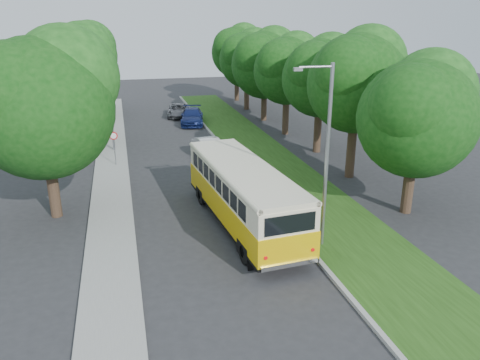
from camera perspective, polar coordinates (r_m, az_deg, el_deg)
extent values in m
plane|color=#2A2A2C|center=(22.32, -2.98, -6.47)|extent=(120.00, 120.00, 0.00)
cube|color=gray|center=(27.56, 2.26, -1.15)|extent=(0.20, 70.00, 0.15)
cube|color=#214412|center=(28.30, 6.82, -0.75)|extent=(4.50, 70.00, 0.13)
cube|color=gray|center=(26.55, -15.42, -2.71)|extent=(2.20, 70.00, 0.12)
cylinder|color=#332319|center=(25.50, 19.89, -0.23)|extent=(0.56, 0.56, 3.35)
sphere|color=#0E3E0E|center=(24.67, 20.75, 6.97)|extent=(5.85, 5.85, 5.85)
sphere|color=#0E3E0E|center=(25.54, 22.24, 9.85)|extent=(4.38, 4.38, 4.38)
sphere|color=#0E3E0E|center=(23.45, 20.19, 8.28)|extent=(4.09, 4.09, 4.09)
cylinder|color=#332319|center=(30.18, 13.44, 4.24)|extent=(0.56, 0.56, 4.26)
sphere|color=#0E3E0E|center=(29.46, 14.02, 11.34)|extent=(5.98, 5.98, 5.98)
sphere|color=#0E3E0E|center=(30.36, 15.46, 13.72)|extent=(4.49, 4.49, 4.49)
sphere|color=#0E3E0E|center=(28.30, 13.22, 12.63)|extent=(4.19, 4.19, 4.19)
cylinder|color=#332319|center=(35.59, 9.46, 6.50)|extent=(0.56, 0.56, 3.95)
sphere|color=#0E3E0E|center=(35.00, 9.78, 12.12)|extent=(5.61, 5.61, 5.61)
sphere|color=#0E3E0E|center=(35.80, 10.99, 14.01)|extent=(4.21, 4.21, 4.21)
sphere|color=#0E3E0E|center=(33.95, 9.00, 13.14)|extent=(3.92, 3.92, 3.92)
cylinder|color=#332319|center=(40.91, 5.59, 8.25)|extent=(0.56, 0.56, 3.86)
sphere|color=#0E3E0E|center=(40.39, 5.76, 13.10)|extent=(5.64, 5.64, 5.64)
sphere|color=#0E3E0E|center=(41.16, 6.87, 14.75)|extent=(4.23, 4.23, 4.23)
sphere|color=#0E3E0E|center=(39.38, 4.96, 14.00)|extent=(3.95, 3.95, 3.95)
cylinder|color=#332319|center=(46.49, 2.94, 9.46)|extent=(0.56, 0.56, 3.58)
sphere|color=#0E3E0E|center=(46.03, 3.01, 13.80)|extent=(6.36, 6.36, 6.36)
sphere|color=#0E3E0E|center=(46.87, 4.15, 15.44)|extent=(4.77, 4.77, 4.77)
sphere|color=#0E3E0E|center=(44.92, 2.14, 14.70)|extent=(4.45, 4.45, 4.45)
cylinder|color=#332319|center=(52.14, 0.82, 10.61)|extent=(0.56, 0.56, 3.68)
sphere|color=#0E3E0E|center=(51.73, 0.83, 14.41)|extent=(5.91, 5.91, 5.91)
sphere|color=#0E3E0E|center=(52.49, 1.80, 15.76)|extent=(4.43, 4.43, 4.43)
sphere|color=#0E3E0E|center=(50.73, 0.06, 15.15)|extent=(4.14, 4.14, 4.14)
cylinder|color=#332319|center=(57.95, -0.40, 11.66)|extent=(0.56, 0.56, 4.05)
sphere|color=#0E3E0E|center=(57.58, -0.41, 15.28)|extent=(5.97, 5.97, 5.97)
sphere|color=#0E3E0E|center=(58.35, 0.48, 16.51)|extent=(4.48, 4.48, 4.48)
sphere|color=#0E3E0E|center=(56.60, -1.14, 15.97)|extent=(4.18, 4.18, 4.18)
cylinder|color=#332319|center=(25.25, -21.89, -0.27)|extent=(0.56, 0.56, 3.68)
sphere|color=#0E3E0E|center=(24.36, -22.98, 7.99)|extent=(6.80, 6.80, 6.80)
sphere|color=#0E3E0E|center=(24.69, -20.41, 11.65)|extent=(5.10, 5.10, 5.10)
sphere|color=#0E3E0E|center=(23.57, -25.98, 9.35)|extent=(4.76, 4.76, 4.76)
cylinder|color=#332319|center=(38.70, -19.61, 6.46)|extent=(0.56, 0.56, 3.68)
sphere|color=#0E3E0E|center=(38.13, -20.24, 11.89)|extent=(6.80, 6.80, 6.80)
sphere|color=#0E3E0E|center=(38.59, -18.58, 14.18)|extent=(5.10, 5.10, 5.10)
sphere|color=#0E3E0E|center=(37.31, -22.09, 12.86)|extent=(4.76, 4.76, 4.76)
cylinder|color=#332319|center=(50.47, -18.61, 9.33)|extent=(0.56, 0.56, 3.68)
sphere|color=#0E3E0E|center=(50.03, -19.07, 13.51)|extent=(6.80, 6.80, 6.80)
sphere|color=#0E3E0E|center=(50.54, -17.81, 15.24)|extent=(5.10, 5.10, 5.10)
sphere|color=#0E3E0E|center=(49.21, -20.46, 14.28)|extent=(4.76, 4.76, 4.76)
cylinder|color=gray|center=(19.90, 10.53, 2.35)|extent=(0.16, 0.16, 8.00)
cylinder|color=gray|center=(18.87, 9.26, 13.46)|extent=(1.40, 0.10, 0.10)
cube|color=gray|center=(18.60, 7.07, 13.26)|extent=(0.35, 0.16, 0.14)
cylinder|color=gray|center=(36.22, -15.57, 9.14)|extent=(0.16, 0.16, 7.50)
cylinder|color=gray|center=(35.83, -17.25, 14.71)|extent=(1.40, 0.10, 0.10)
cube|color=gray|center=(35.88, -18.47, 14.48)|extent=(0.35, 0.16, 0.14)
cylinder|color=gray|center=(32.84, -15.04, 3.71)|extent=(0.06, 0.06, 2.50)
cone|color=red|center=(32.58, -15.18, 5.22)|extent=(0.56, 0.02, 0.56)
cone|color=white|center=(32.56, -15.18, 5.21)|extent=(0.40, 0.02, 0.40)
imported|color=#A4A4A8|center=(29.44, -0.20, 1.46)|extent=(2.76, 4.29, 1.36)
imported|color=silver|center=(33.81, -3.69, 3.83)|extent=(2.13, 4.48, 1.42)
imported|color=navy|center=(45.09, -5.87, 7.71)|extent=(2.89, 5.33, 1.47)
imported|color=#54555B|center=(48.81, -7.50, 8.42)|extent=(2.87, 4.90, 1.28)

